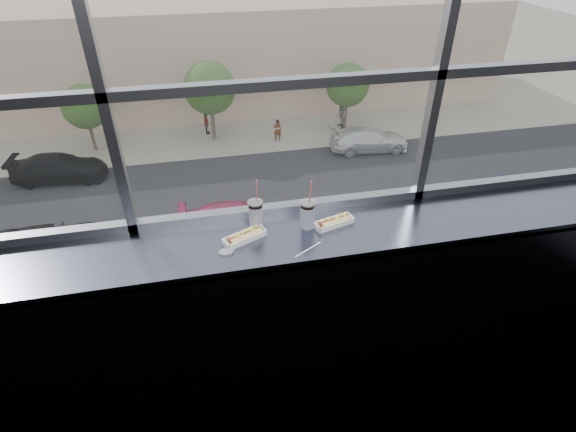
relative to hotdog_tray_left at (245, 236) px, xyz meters
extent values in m
plane|color=black|center=(0.30, 0.26, -0.58)|extent=(6.00, 0.00, 6.00)
plane|color=silver|center=(0.30, 0.28, 1.17)|extent=(6.00, 0.00, 6.00)
cube|color=slate|center=(0.30, -0.01, -0.06)|extent=(6.00, 0.55, 0.06)
cube|color=slate|center=(0.30, -0.27, -0.58)|extent=(6.00, 0.04, 1.04)
cube|color=white|center=(0.00, 0.00, -0.02)|extent=(0.30, 0.20, 0.01)
cube|color=white|center=(0.00, 0.00, -0.01)|extent=(0.30, 0.20, 0.04)
cylinder|color=#D6B96B|center=(0.00, 0.00, 0.00)|extent=(0.22, 0.13, 0.05)
cylinder|color=brown|center=(0.00, 0.00, 0.02)|extent=(0.22, 0.12, 0.03)
cube|color=white|center=(0.60, 0.04, -0.03)|extent=(0.28, 0.16, 0.01)
cube|color=white|center=(0.60, 0.04, -0.01)|extent=(0.28, 0.16, 0.04)
cylinder|color=#D6B96B|center=(0.60, 0.04, 0.00)|extent=(0.21, 0.10, 0.05)
cylinder|color=brown|center=(0.60, 0.04, 0.01)|extent=(0.22, 0.09, 0.03)
cylinder|color=white|center=(0.09, 0.13, 0.06)|extent=(0.09, 0.09, 0.18)
cylinder|color=black|center=(0.09, 0.13, 0.15)|extent=(0.10, 0.10, 0.02)
cylinder|color=silver|center=(0.09, 0.13, 0.16)|extent=(0.10, 0.10, 0.01)
cylinder|color=#CF555A|center=(0.11, 0.12, 0.24)|extent=(0.01, 0.05, 0.19)
cylinder|color=white|center=(0.42, 0.06, 0.06)|extent=(0.09, 0.09, 0.18)
cylinder|color=black|center=(0.42, 0.06, 0.14)|extent=(0.09, 0.09, 0.02)
cylinder|color=silver|center=(0.42, 0.06, 0.16)|extent=(0.10, 0.10, 0.01)
cylinder|color=#CF555A|center=(0.44, 0.05, 0.24)|extent=(0.01, 0.05, 0.19)
cylinder|color=white|center=(0.37, -0.19, -0.02)|extent=(0.19, 0.12, 0.01)
ellipsoid|color=silver|center=(-0.13, -0.11, -0.02)|extent=(0.10, 0.07, 0.02)
plane|color=gray|center=(0.30, 43.76, -12.13)|extent=(120.00, 120.00, 0.00)
cube|color=gray|center=(0.30, 7.26, -12.11)|extent=(50.00, 14.00, 0.04)
cube|color=black|center=(0.30, 20.26, -12.10)|extent=(80.00, 10.00, 0.06)
cube|color=gray|center=(0.30, 28.26, -12.11)|extent=(80.00, 6.00, 0.04)
cube|color=tan|center=(0.30, 38.26, -8.13)|extent=(50.00, 14.00, 8.00)
imported|color=black|center=(-7.63, 16.26, -11.00)|extent=(2.68, 6.40, 2.13)
imported|color=#BA2153|center=(1.25, 16.26, -10.92)|extent=(3.19, 7.01, 2.29)
imported|color=navy|center=(16.22, 16.26, -11.08)|extent=(3.13, 6.19, 1.98)
imported|color=black|center=(-8.81, 24.26, -11.00)|extent=(3.14, 6.59, 2.14)
imported|color=silver|center=(11.15, 24.26, -11.03)|extent=(3.16, 6.43, 2.07)
imported|color=#66605B|center=(0.40, 29.37, -11.14)|extent=(0.64, 0.85, 1.91)
imported|color=#66605B|center=(5.29, 27.10, -11.13)|extent=(0.85, 0.64, 1.91)
imported|color=#66605B|center=(10.41, 28.34, -10.95)|extent=(0.76, 1.01, 2.27)
cylinder|color=#47382B|center=(-7.37, 28.26, -11.02)|extent=(0.22, 0.22, 2.21)
sphere|color=#396022|center=(-7.37, 28.26, -8.99)|extent=(2.95, 2.95, 2.95)
cylinder|color=#47382B|center=(0.84, 28.26, -10.79)|extent=(0.27, 0.27, 2.68)
sphere|color=#396022|center=(0.84, 28.26, -8.34)|extent=(3.57, 3.57, 3.57)
cylinder|color=#47382B|center=(10.72, 28.26, -10.95)|extent=(0.24, 0.24, 2.36)
sphere|color=#396022|center=(10.72, 28.26, -8.78)|extent=(3.15, 3.15, 3.15)
camera|label=1|loc=(-0.21, -2.28, 1.71)|focal=28.00mm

